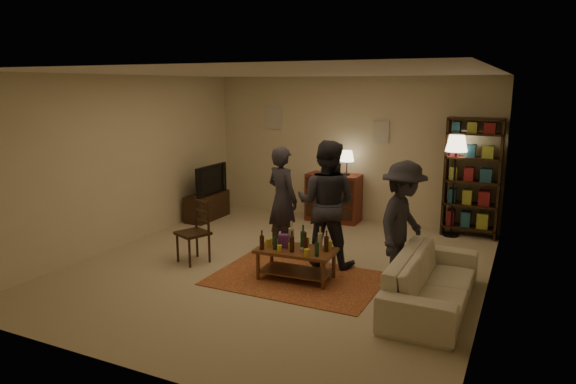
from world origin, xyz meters
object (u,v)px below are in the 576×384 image
Objects in this scene: tv_stand at (207,199)px; dresser at (334,196)px; dining_chair at (196,229)px; bookshelf at (472,176)px; person_left at (282,199)px; sofa at (432,281)px; coffee_table at (296,252)px; person_by_sofa at (403,223)px; floor_lamp at (456,150)px; person_right at (326,204)px.

tv_stand is 0.78× the size of dresser.
bookshelf reaches higher than dining_chair.
sofa is at bearing 179.07° from person_left.
coffee_table is at bearing -78.75° from dresser.
person_left reaches higher than person_by_sofa.
person_by_sofa reaches higher than coffee_table.
coffee_table is 1.44m from person_by_sofa.
person_right reaches higher than floor_lamp.
floor_lamp is 1.08× the size of person_by_sofa.
dresser reaches higher than coffee_table.
coffee_table is at bearing -117.68° from floor_lamp.
person_left is at bearing -140.93° from bookshelf.
tv_stand is 4.84m from bookshelf.
dresser is at bearing 94.05° from dining_chair.
person_left is at bearing -93.01° from dresser.
person_by_sofa is at bearing -21.56° from tv_stand.
person_right is (3.00, -1.42, 0.51)m from tv_stand.
bookshelf reaches higher than dresser.
person_right reaches higher than person_by_sofa.
dresser is at bearing 22.07° from tv_stand.
floor_lamp is 2.59m from person_by_sofa.
person_left is (-2.50, 1.12, 0.51)m from sofa.
tv_stand is (-2.86, 2.14, 0.00)m from coffee_table.
floor_lamp is at bearing 4.12° from sofa.
bookshelf reaches higher than sofa.
tv_stand is 5.14m from sofa.
bookshelf is at bearing -117.79° from person_left.
person_by_sofa is at bearing -53.43° from dresser.
dresser is 0.83× the size of person_left.
bookshelf is at bearing -129.96° from person_right.
floor_lamp is at bearing -126.91° from person_right.
floor_lamp reaches higher than dresser.
bookshelf is 3.26m from sofa.
person_right is at bearing 87.71° from person_by_sofa.
bookshelf is 1.24× the size of person_left.
bookshelf reaches higher than tv_stand.
coffee_table is at bearing 87.92° from sofa.
dresser is 0.85× the size of person_by_sofa.
person_right is 1.12× the size of person_by_sofa.
tv_stand is at bearing -3.64° from person_left.
floor_lamp reaches higher than coffee_table.
person_left is 0.91× the size of person_right.
floor_lamp is at bearing 2.18° from person_by_sofa.
sofa is at bearing -85.88° from floor_lamp.
floor_lamp reaches higher than person_by_sofa.
bookshelf is at bearing -3.17° from person_by_sofa.
person_by_sofa is (1.29, 0.50, 0.42)m from coffee_table.
coffee_table is at bearing -36.75° from tv_stand.
person_by_sofa reaches higher than sofa.
floor_lamp is at bearing -116.51° from person_left.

